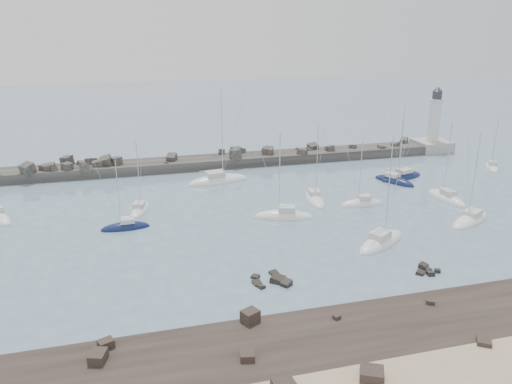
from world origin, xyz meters
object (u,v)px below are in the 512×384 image
sailboat_3 (140,210)px  sailboat_7 (381,243)px  sailboat_6 (314,200)px  sailboat_10 (446,198)px  sailboat_2 (125,228)px  sailboat_4 (218,181)px  sailboat_11 (470,221)px  sailboat_9 (362,204)px  lighthouse (432,137)px  sailboat_5 (284,217)px  sailboat_12 (492,168)px  sailboat_8 (394,181)px  sailboat_13 (402,177)px

sailboat_3 → sailboat_7: size_ratio=0.78×
sailboat_6 → sailboat_10: (20.33, -4.96, 0.01)m
sailboat_2 → sailboat_4: sailboat_4 is taller
sailboat_10 → sailboat_11: 9.41m
sailboat_9 → sailboat_2: bearing=-179.8°
lighthouse → sailboat_5: 52.98m
sailboat_3 → sailboat_12: sailboat_3 is taller
sailboat_8 → sailboat_13: size_ratio=0.86×
sailboat_3 → sailboat_9: (32.98, -6.38, 0.02)m
sailboat_6 → sailboat_13: size_ratio=0.89×
sailboat_4 → sailboat_10: sailboat_4 is taller
sailboat_3 → sailboat_7: bearing=-34.7°
sailboat_9 → sailboat_11: bearing=-40.8°
sailboat_5 → sailboat_6: sailboat_5 is taller
sailboat_4 → sailboat_2: bearing=-132.6°
sailboat_12 → sailboat_4: bearing=174.4°
sailboat_12 → sailboat_3: bearing=-174.9°
sailboat_6 → sailboat_12: size_ratio=1.21×
sailboat_2 → sailboat_5: 22.10m
sailboat_12 → sailboat_13: bearing=-176.7°
sailboat_2 → sailboat_8: bearing=11.6°
sailboat_5 → sailboat_6: (6.99, 5.82, -0.01)m
sailboat_4 → sailboat_9: sailboat_4 is taller
lighthouse → sailboat_7: size_ratio=0.99×
sailboat_8 → sailboat_13: 3.14m
lighthouse → sailboat_6: size_ratio=1.12×
sailboat_2 → sailboat_7: (31.13, -13.49, 0.01)m
sailboat_4 → sailboat_7: sailboat_4 is taller
sailboat_2 → sailboat_9: (35.22, 0.13, 0.01)m
lighthouse → sailboat_9: (-30.53, -27.92, -2.94)m
sailboat_10 → sailboat_12: sailboat_10 is taller
sailboat_9 → sailboat_10: sailboat_10 is taller
sailboat_6 → sailboat_10: 20.93m
sailboat_5 → sailboat_7: (9.09, -11.76, -0.00)m
sailboat_4 → sailboat_12: size_ratio=1.61×
sailboat_12 → sailboat_7: bearing=-145.5°
sailboat_7 → sailboat_8: size_ratio=1.18×
sailboat_7 → sailboat_12: sailboat_7 is taller
sailboat_6 → sailboat_10: bearing=-13.7°
sailboat_9 → sailboat_7: bearing=-106.7°
sailboat_2 → sailboat_12: bearing=10.2°
sailboat_3 → sailboat_5: size_ratio=0.85×
sailboat_7 → sailboat_10: size_ratio=1.12×
sailboat_3 → sailboat_10: bearing=-8.9°
sailboat_6 → sailboat_13: bearing=20.0°
lighthouse → sailboat_12: bearing=-79.2°
sailboat_3 → sailboat_7: (28.89, -20.01, 0.02)m
sailboat_3 → sailboat_12: size_ratio=1.07×
sailboat_5 → sailboat_6: 9.10m
sailboat_5 → sailboat_8: 26.50m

